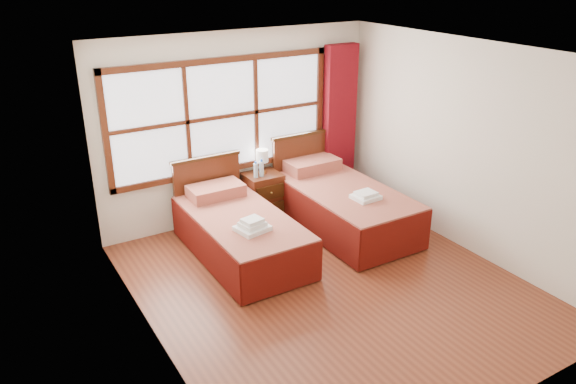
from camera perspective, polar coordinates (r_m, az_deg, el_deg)
floor at (r=6.50m, az=4.28°, el=-9.42°), size 4.50×4.50×0.00m
ceiling at (r=5.57m, az=5.07°, el=13.83°), size 4.50×4.50×0.00m
wall_back at (r=7.75m, az=-5.06°, el=6.54°), size 4.00×0.00×4.00m
wall_left at (r=5.10m, az=-14.05°, el=-2.99°), size 0.00×4.50×4.50m
wall_right at (r=7.20m, az=17.78°, el=4.24°), size 0.00×4.50×4.50m
window at (r=7.56m, az=-6.69°, el=7.63°), size 3.16×0.06×1.56m
curtain at (r=8.47m, az=5.23°, el=7.03°), size 0.50×0.16×2.30m
bed_left at (r=7.01m, az=-5.00°, el=-4.01°), size 1.05×2.07×1.02m
bed_right at (r=7.72m, az=5.33°, el=-1.18°), size 1.13×2.19×1.10m
nightstand at (r=7.96m, az=-2.55°, el=-0.38°), size 0.49×0.48×0.66m
towels_left at (r=6.48m, az=-3.64°, el=-3.45°), size 0.41×0.37×0.15m
towels_right at (r=7.25m, az=7.91°, el=-0.39°), size 0.34×0.30×0.10m
lamp at (r=7.81m, az=-2.65°, el=3.61°), size 0.17×0.17×0.34m
bottle_near at (r=7.69m, az=-3.29°, el=2.23°), size 0.06×0.06×0.23m
bottle_far at (r=7.72m, az=-2.70°, el=2.39°), size 0.06×0.06×0.24m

